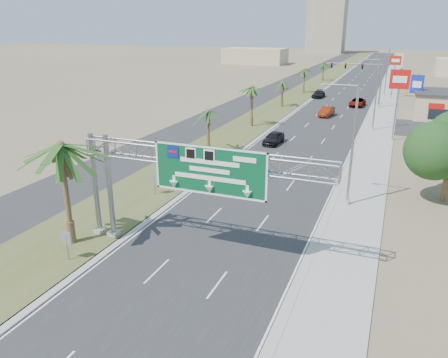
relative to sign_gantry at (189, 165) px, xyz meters
The scene contains 27 objects.
ground 11.68m from the sign_gantry, 83.89° to the right, with size 600.00×600.00×0.00m, color #8C7A59.
road 100.26m from the sign_gantry, 89.39° to the left, with size 12.00×300.00×0.02m, color #28282B.
sidewalk_right 100.71m from the sign_gantry, 84.54° to the left, with size 4.00×300.00×0.10m, color #9E9B93.
median_grass 100.65m from the sign_gantry, 95.10° to the left, with size 7.00×300.00×0.12m, color #445927.
opposing_road 101.51m from the sign_gantry, 99.05° to the left, with size 8.00×300.00×0.02m, color #28282B.
sign_gantry is the anchor object (origin of this frame).
palm_near 8.41m from the sign_gantry, 166.68° to the right, with size 5.70×5.70×8.35m.
palm_row_b 23.66m from the sign_gantry, 110.92° to the left, with size 3.99×3.99×5.95m.
palm_row_c 39.00m from the sign_gantry, 102.50° to the left, with size 3.99×3.99×6.75m.
palm_row_d 56.73m from the sign_gantry, 98.56° to the left, with size 3.99×3.99×5.45m.
palm_row_e 75.55m from the sign_gantry, 96.41° to the left, with size 3.99×3.99×6.15m.
palm_row_f 100.44m from the sign_gantry, 94.82° to the left, with size 3.99×3.99×5.75m.
streetlight_near 14.75m from the sign_gantry, 55.30° to the left, with size 3.27×0.44×10.00m.
streetlight_mid 42.92m from the sign_gantry, 78.76° to the left, with size 3.27×0.44×10.00m.
streetlight_far 78.53m from the sign_gantry, 83.89° to the left, with size 3.27×0.44×10.00m.
signal_mast 62.37m from the sign_gantry, 84.26° to the left, with size 10.28×0.71×8.00m.
median_signback_a 9.06m from the sign_gantry, 149.77° to the right, with size 0.75×0.08×2.08m.
median_signback_b 11.90m from the sign_gantry, 132.65° to the left, with size 0.75×0.08×2.08m.
tower_distant 242.33m from the sign_gantry, 97.34° to the left, with size 20.00×16.00×35.00m, color gray.
building_distant_left 156.40m from the sign_gantry, 106.32° to the left, with size 24.00×14.00×6.00m, color tan.
car_left_lane 29.97m from the sign_gantry, 95.04° to the left, with size 1.83×4.54×1.55m, color black.
car_mid_lane 50.52m from the sign_gantry, 89.22° to the left, with size 1.68×4.81×1.58m, color maroon.
car_right_lane 62.40m from the sign_gantry, 85.88° to the left, with size 2.46×5.33×1.48m, color gray.
car_far 70.36m from the sign_gantry, 93.41° to the left, with size 2.05×5.04×1.46m, color black.
pole_sign_red_near 38.72m from the sign_gantry, 72.88° to the left, with size 2.41×0.43×9.27m.
pole_sign_blue 57.61m from the sign_gantry, 75.87° to the left, with size 2.00×0.88×6.92m.
pole_sign_red_far 75.82m from the sign_gantry, 82.37° to the left, with size 2.21×0.41×8.72m.
Camera 1 is at (10.41, -13.10, 14.10)m, focal length 35.00 mm.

